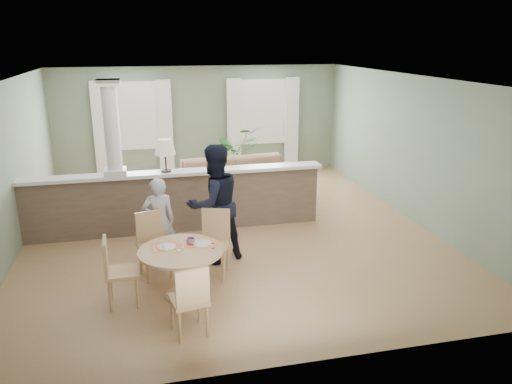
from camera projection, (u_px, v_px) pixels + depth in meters
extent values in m
plane|color=tan|center=(229.00, 230.00, 9.05)|extent=(8.00, 8.00, 0.00)
cube|color=gray|center=(199.00, 122.00, 12.37)|extent=(7.00, 0.02, 2.70)
cube|color=gray|center=(10.00, 169.00, 7.89)|extent=(0.02, 8.00, 2.70)
cube|color=gray|center=(410.00, 148.00, 9.41)|extent=(0.02, 8.00, 2.70)
cube|color=gray|center=(297.00, 248.00, 4.93)|extent=(7.00, 0.02, 2.70)
cube|color=white|center=(226.00, 78.00, 8.25)|extent=(7.00, 8.00, 0.02)
cube|color=white|center=(133.00, 116.00, 11.94)|extent=(1.10, 0.02, 1.50)
cube|color=white|center=(133.00, 116.00, 11.92)|extent=(1.22, 0.04, 1.62)
cube|color=white|center=(262.00, 112.00, 12.63)|extent=(1.10, 0.02, 1.50)
cube|color=white|center=(263.00, 112.00, 12.61)|extent=(1.22, 0.04, 1.62)
cube|color=white|center=(101.00, 130.00, 11.78)|extent=(0.35, 0.10, 2.30)
cube|color=white|center=(165.00, 128.00, 12.11)|extent=(0.35, 0.10, 2.30)
cube|color=white|center=(234.00, 125.00, 12.47)|extent=(0.35, 0.10, 2.30)
cube|color=white|center=(291.00, 123.00, 12.80)|extent=(0.35, 0.10, 2.30)
cube|color=brown|center=(176.00, 203.00, 8.88)|extent=(5.20, 0.22, 1.05)
cube|color=white|center=(175.00, 173.00, 8.72)|extent=(5.32, 0.36, 0.06)
cube|color=white|center=(116.00, 172.00, 8.48)|extent=(0.36, 0.36, 0.10)
cylinder|color=white|center=(112.00, 128.00, 8.26)|extent=(0.26, 0.26, 1.39)
cube|color=white|center=(108.00, 82.00, 8.04)|extent=(0.38, 0.38, 0.10)
cylinder|color=black|center=(166.00, 171.00, 8.67)|extent=(0.18, 0.18, 0.03)
cylinder|color=black|center=(166.00, 162.00, 8.63)|extent=(0.03, 0.03, 0.28)
cone|color=beige|center=(165.00, 147.00, 8.55)|extent=(0.36, 0.36, 0.26)
imported|color=olive|center=(237.00, 180.00, 10.69)|extent=(3.02, 1.40, 0.85)
imported|color=#276026|center=(233.00, 155.00, 11.80)|extent=(1.60, 1.54, 1.37)
cylinder|color=tan|center=(183.00, 295.00, 6.73)|extent=(0.47, 0.47, 0.04)
cylinder|color=tan|center=(182.00, 273.00, 6.64)|extent=(0.13, 0.13, 0.61)
cylinder|color=tan|center=(181.00, 251.00, 6.54)|extent=(1.12, 1.12, 0.04)
cube|color=#DE3244|center=(166.00, 246.00, 6.63)|extent=(0.43, 0.33, 0.01)
cube|color=#DE3244|center=(200.00, 243.00, 6.73)|extent=(0.46, 0.37, 0.01)
cylinder|color=silver|center=(167.00, 247.00, 6.61)|extent=(0.24, 0.24, 0.01)
cylinder|color=silver|center=(202.00, 243.00, 6.72)|extent=(0.24, 0.24, 0.01)
cylinder|color=white|center=(180.00, 247.00, 6.50)|extent=(0.07, 0.07, 0.08)
cube|color=silver|center=(163.00, 248.00, 6.54)|extent=(0.03, 0.16, 0.00)
cube|color=silver|center=(154.00, 249.00, 6.55)|extent=(0.03, 0.20, 0.00)
cylinder|color=white|center=(213.00, 246.00, 6.56)|extent=(0.04, 0.04, 0.07)
cylinder|color=silver|center=(213.00, 243.00, 6.55)|extent=(0.04, 0.04, 0.01)
imported|color=#2465AB|center=(191.00, 241.00, 6.70)|extent=(0.12, 0.12, 0.09)
cube|color=tan|center=(154.00, 247.00, 7.18)|extent=(0.52, 0.52, 0.05)
cylinder|color=tan|center=(147.00, 269.00, 7.03)|extent=(0.04, 0.04, 0.44)
cylinder|color=tan|center=(171.00, 264.00, 7.18)|extent=(0.04, 0.04, 0.44)
cylinder|color=tan|center=(141.00, 260.00, 7.32)|extent=(0.04, 0.04, 0.44)
cylinder|color=tan|center=(163.00, 255.00, 7.47)|extent=(0.04, 0.04, 0.44)
cube|color=tan|center=(150.00, 226.00, 7.27)|extent=(0.40, 0.14, 0.47)
cube|color=tan|center=(214.00, 245.00, 7.21)|extent=(0.56, 0.56, 0.05)
cylinder|color=tan|center=(199.00, 265.00, 7.14)|extent=(0.04, 0.04, 0.45)
cylinder|color=tan|center=(224.00, 267.00, 7.09)|extent=(0.04, 0.04, 0.45)
cylinder|color=tan|center=(205.00, 255.00, 7.47)|extent=(0.04, 0.04, 0.45)
cylinder|color=tan|center=(228.00, 256.00, 7.43)|extent=(0.04, 0.04, 0.45)
cube|color=tan|center=(216.00, 224.00, 7.32)|extent=(0.40, 0.18, 0.48)
cube|color=tan|center=(189.00, 300.00, 5.77)|extent=(0.47, 0.47, 0.05)
cylinder|color=tan|center=(199.00, 307.00, 6.05)|extent=(0.04, 0.04, 0.42)
cylinder|color=tan|center=(172.00, 313.00, 5.92)|extent=(0.04, 0.04, 0.42)
cylinder|color=tan|center=(207.00, 321.00, 5.76)|extent=(0.04, 0.04, 0.42)
cylinder|color=tan|center=(180.00, 327.00, 5.63)|extent=(0.04, 0.04, 0.42)
cube|color=tan|center=(193.00, 288.00, 5.54)|extent=(0.39, 0.11, 0.44)
cube|color=tan|center=(122.00, 272.00, 6.42)|extent=(0.43, 0.43, 0.05)
cylinder|color=tan|center=(137.00, 293.00, 6.38)|extent=(0.04, 0.04, 0.43)
cylinder|color=tan|center=(137.00, 281.00, 6.69)|extent=(0.04, 0.04, 0.43)
cylinder|color=tan|center=(110.00, 296.00, 6.29)|extent=(0.04, 0.04, 0.43)
cylinder|color=tan|center=(111.00, 284.00, 6.61)|extent=(0.04, 0.04, 0.43)
cube|color=tan|center=(106.00, 256.00, 6.30)|extent=(0.05, 0.40, 0.46)
imported|color=#ADACB2|center=(159.00, 221.00, 7.58)|extent=(0.52, 0.36, 1.36)
imported|color=black|center=(214.00, 204.00, 7.58)|extent=(1.09, 0.99, 1.84)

